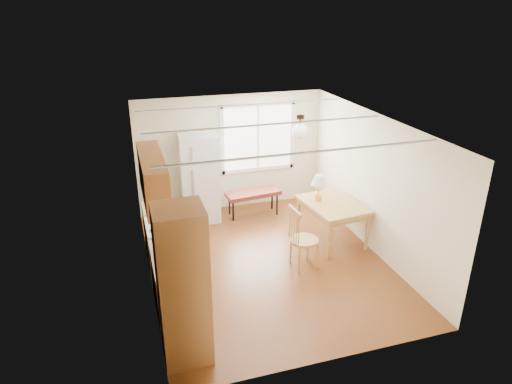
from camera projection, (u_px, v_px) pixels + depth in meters
name	position (u px, v px, depth m)	size (l,w,h in m)	color
room_shell	(268.00, 197.00, 7.56)	(4.60, 5.60, 2.62)	#4F2610
kitchen_run	(170.00, 253.00, 6.70)	(0.65, 3.40, 2.20)	brown
window_unit	(258.00, 138.00, 9.79)	(1.64, 0.05, 1.51)	white
pendant_light	(300.00, 130.00, 7.72)	(0.26, 0.26, 0.40)	black
refrigerator	(199.00, 177.00, 9.35)	(0.80, 0.81, 1.83)	silver
bench	(253.00, 194.00, 9.67)	(1.19, 0.55, 0.53)	#591915
dining_table	(333.00, 208.00, 8.51)	(1.09, 1.37, 0.79)	#A77E40
chair	(299.00, 234.00, 7.65)	(0.49, 0.49, 1.11)	#A77E40
table_lamp	(319.00, 182.00, 8.46)	(0.29, 0.29, 0.50)	gold
coffee_maker	(170.00, 244.00, 6.55)	(0.21, 0.25, 0.35)	black
kettle	(164.00, 236.00, 6.83)	(0.14, 0.14, 0.26)	red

